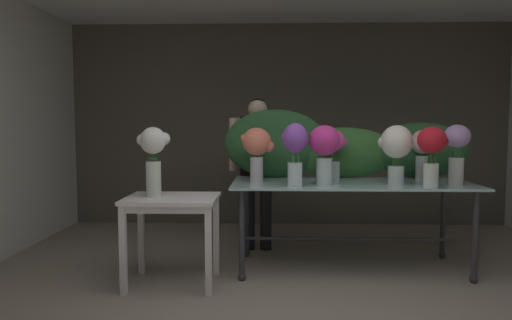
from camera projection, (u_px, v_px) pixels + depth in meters
The scene contains 15 objects.
ground_plane at pixel (295, 264), 4.36m from camera, with size 8.05×8.05×0.00m, color gray.
wall_back at pixel (288, 125), 6.08m from camera, with size 5.81×0.12×2.63m, color #5B564C.
display_table_glass at pixel (351, 194), 4.17m from camera, with size 2.15×0.91×0.81m.
side_table_white at pixel (172, 209), 3.77m from camera, with size 0.75×0.58×0.73m.
florist at pixel (258, 157), 4.79m from camera, with size 0.59×0.24×1.59m.
foliage_backdrop at pixel (346, 148), 4.47m from camera, with size 2.38×0.30×0.67m.
vase_lilac_anemones at pixel (457, 149), 3.92m from camera, with size 0.22×0.22×0.52m.
vase_fuchsia_stock at pixel (334, 149), 4.23m from camera, with size 0.24×0.22×0.47m.
vase_blush_carnations at pixel (422, 150), 4.27m from camera, with size 0.23×0.20×0.47m.
vase_crimson_snapdragons at pixel (432, 149), 3.75m from camera, with size 0.25×0.23×0.50m.
vase_violet_peonies at pixel (295, 149), 3.83m from camera, with size 0.22×0.21×0.53m.
vase_magenta_tulips at pixel (324, 148), 3.89m from camera, with size 0.28×0.27×0.51m.
vase_ivory_lilies at pixel (396, 147), 3.96m from camera, with size 0.29×0.27×0.51m.
vase_coral_roses at pixel (257, 147), 4.12m from camera, with size 0.30×0.26×0.49m.
vase_white_roses_tall at pixel (153, 155), 3.74m from camera, with size 0.27×0.21×0.57m.
Camera 1 is at (-0.23, -2.45, 1.33)m, focal length 32.18 mm.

